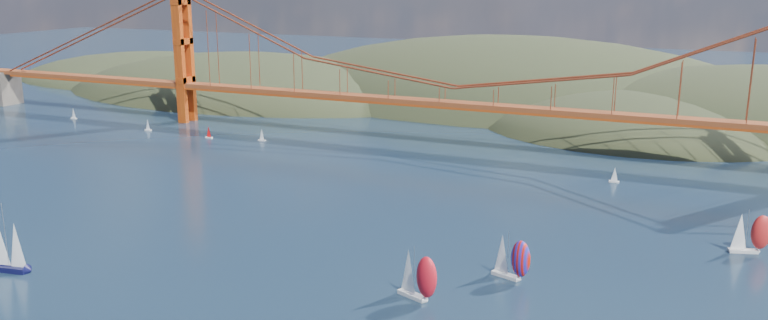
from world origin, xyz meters
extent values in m
ellipsoid|color=black|center=(-140.00, 260.00, -11.20)|extent=(240.00, 140.00, 64.00)
ellipsoid|color=black|center=(-10.00, 300.00, -16.80)|extent=(300.00, 180.00, 96.00)
ellipsoid|color=black|center=(60.00, 240.00, -8.40)|extent=(140.00, 110.00, 48.00)
ellipsoid|color=black|center=(-230.00, 290.00, -7.70)|extent=(200.00, 140.00, 44.00)
cube|color=brown|center=(0.00, 180.00, 16.00)|extent=(440.00, 7.00, 1.60)
cube|color=maroon|center=(0.00, 180.00, 14.80)|extent=(440.00, 7.00, 0.80)
cube|color=maroon|center=(-120.00, 180.00, 27.50)|extent=(4.00, 8.50, 55.00)
cube|color=black|center=(-49.53, 29.69, 0.58)|extent=(10.06, 4.47, 1.17)
cylinder|color=#99999E|center=(-49.06, 29.78, 8.19)|extent=(0.15, 0.15, 14.05)
cone|color=white|center=(-46.67, 30.23, 6.08)|extent=(4.54, 4.54, 9.83)
cube|color=silver|center=(34.53, 52.28, 0.40)|extent=(6.82, 4.13, 0.79)
cylinder|color=#99999E|center=(34.84, 52.16, 5.74)|extent=(0.10, 0.10, 9.90)
cone|color=white|center=(33.43, 52.72, 5.25)|extent=(4.79, 4.79, 8.71)
ellipsoid|color=red|center=(37.91, 50.96, 5.25)|extent=(5.36, 4.39, 8.32)
cube|color=silver|center=(94.38, 105.14, 0.38)|extent=(6.53, 3.56, 0.76)
cylinder|color=#99999E|center=(94.68, 105.24, 5.48)|extent=(0.09, 0.09, 9.44)
cone|color=white|center=(93.30, 104.81, 5.00)|extent=(4.42, 4.42, 8.31)
ellipsoid|color=red|center=(97.68, 106.18, 5.00)|extent=(5.03, 3.96, 7.93)
cube|color=silver|center=(48.64, 69.47, 0.37)|extent=(6.44, 3.62, 0.75)
cylinder|color=#99999E|center=(48.94, 69.37, 5.40)|extent=(0.09, 0.09, 9.32)
cone|color=white|center=(47.58, 69.82, 4.94)|extent=(4.40, 4.40, 8.20)
ellipsoid|color=red|center=(51.88, 68.38, 4.94)|extent=(4.99, 3.97, 7.83)
cube|color=silver|center=(-169.32, 164.52, 0.25)|extent=(3.00, 1.00, 0.50)
cone|color=white|center=(-169.32, 164.52, 2.60)|extent=(2.00, 2.00, 4.20)
cube|color=silver|center=(-122.22, 157.44, 0.25)|extent=(3.00, 1.00, 0.50)
cone|color=white|center=(-122.22, 157.44, 2.60)|extent=(2.00, 2.00, 4.20)
cube|color=silver|center=(-91.35, 156.07, 0.25)|extent=(3.00, 1.00, 0.50)
cone|color=red|center=(-91.35, 156.07, 2.60)|extent=(2.00, 2.00, 4.20)
cube|color=silver|center=(-69.90, 160.05, 0.25)|extent=(3.00, 1.00, 0.50)
cone|color=white|center=(-69.90, 160.05, 2.60)|extent=(2.00, 2.00, 4.20)
cube|color=silver|center=(59.86, 154.14, 0.25)|extent=(3.00, 1.00, 0.50)
cone|color=white|center=(59.86, 154.14, 2.60)|extent=(2.00, 2.00, 4.20)
camera|label=1|loc=(84.34, -74.18, 61.70)|focal=35.00mm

